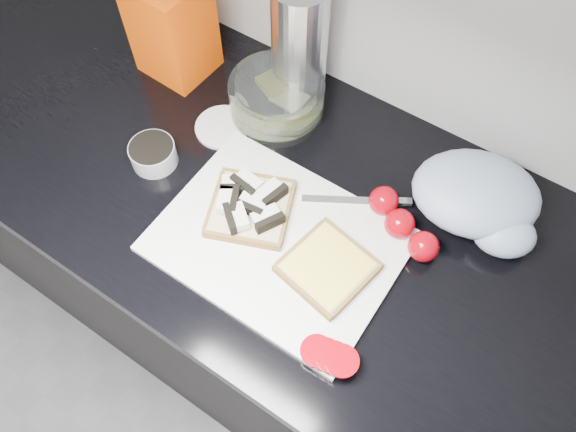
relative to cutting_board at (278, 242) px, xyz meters
The scene contains 14 objects.
base_cabinet 0.49m from the cutting_board, 136.34° to the left, with size 3.50×0.60×0.86m, color black.
countertop 0.13m from the cutting_board, 136.34° to the left, with size 3.50×0.64×0.04m, color black.
cutting_board is the anchor object (origin of this frame).
bread_left 0.08m from the cutting_board, 163.54° to the left, with size 0.18×0.18×0.04m.
bread_right 0.10m from the cutting_board, ahead, with size 0.16×0.16×0.02m.
tomato_slices 0.22m from the cutting_board, 34.99° to the right, with size 0.11×0.07×0.02m.
knife 0.18m from the cutting_board, 59.08° to the left, with size 0.17×0.11×0.01m.
seed_tub 0.29m from the cutting_board, behind, with size 0.09×0.09×0.04m.
tub_lid 0.28m from the cutting_board, 147.20° to the left, with size 0.11×0.11×0.01m, color silver.
glass_bowl 0.30m from the cutting_board, 124.63° to the left, with size 0.18×0.18×0.08m.
bread_bag 0.48m from the cutting_board, 149.99° to the left, with size 0.13×0.12×0.21m, color #FF3404.
steel_canister 0.37m from the cutting_board, 117.50° to the left, with size 0.10×0.10×0.25m, color silver.
grocery_bag 0.35m from the cutting_board, 43.74° to the left, with size 0.27×0.24×0.10m.
whole_tomatoes 0.21m from the cutting_board, 40.28° to the left, with size 0.15×0.10×0.05m.
Camera 1 is at (0.35, 0.75, 1.75)m, focal length 35.00 mm.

